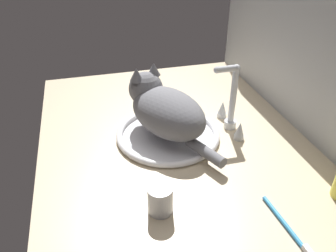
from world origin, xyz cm
name	(u,v)px	position (x,y,z in cm)	size (l,w,h in cm)	color
countertop	(172,141)	(0.00, 0.00, 1.50)	(109.43, 82.19, 3.00)	#CCB793
backsplash_wall	(302,67)	(0.00, 42.30, 22.41)	(109.43, 2.40, 44.82)	#B2B7BC
sink_basin	(168,134)	(-0.65, -1.26, 3.87)	(32.90, 32.90, 2.02)	white
faucet	(231,106)	(-0.65, 19.51, 11.26)	(17.17, 9.33, 22.36)	silver
cat	(163,108)	(-2.78, -2.24, 12.52)	(38.39, 27.67, 18.73)	slate
metal_jar	(160,199)	(29.26, -11.04, 6.66)	(6.16, 6.16, 7.29)	#B2B5BA
toothbrush	(287,226)	(41.71, 15.47, 3.62)	(18.16, 2.12, 1.70)	#338CD1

